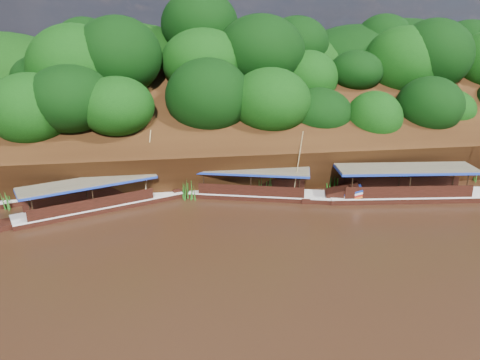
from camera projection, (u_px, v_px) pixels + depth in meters
name	position (u px, v px, depth m)	size (l,w,h in m)	color
ground	(277.00, 244.00, 30.25)	(160.00, 160.00, 0.00)	black
riverbank	(230.00, 136.00, 50.95)	(120.00, 30.06, 19.40)	black
boat_0	(424.00, 192.00, 37.85)	(16.75, 4.06, 7.04)	black
boat_1	(270.00, 191.00, 38.11)	(13.88, 5.78, 6.24)	black
boat_2	(111.00, 200.00, 36.15)	(14.66, 7.47, 6.04)	black
reeds	(224.00, 186.00, 38.48)	(50.31, 2.22, 2.08)	#206218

